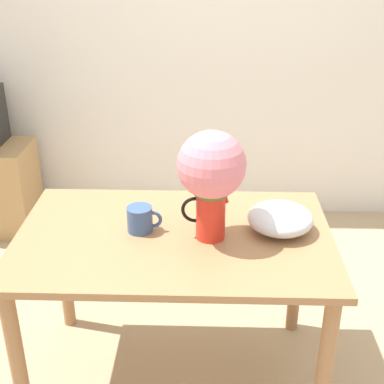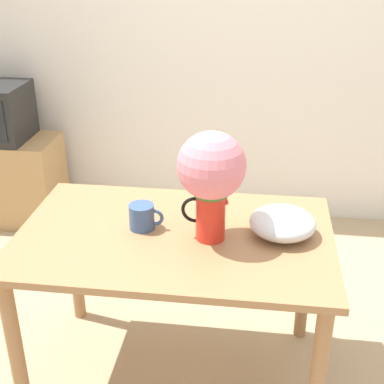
% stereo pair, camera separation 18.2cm
% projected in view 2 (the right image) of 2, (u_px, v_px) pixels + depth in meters
% --- Properties ---
extents(ground_plane, '(12.00, 12.00, 0.00)m').
position_uv_depth(ground_plane, '(199.00, 366.00, 2.49)').
color(ground_plane, tan).
extents(wall_back, '(8.00, 0.05, 2.60)m').
position_uv_depth(wall_back, '(230.00, 25.00, 3.36)').
color(wall_back, silver).
rests_on(wall_back, ground_plane).
extents(table, '(1.26, 0.80, 0.74)m').
position_uv_depth(table, '(175.00, 256.00, 2.18)').
color(table, '#A3754C').
rests_on(table, ground_plane).
extents(flower_vase, '(0.26, 0.26, 0.44)m').
position_uv_depth(flower_vase, '(211.00, 174.00, 1.98)').
color(flower_vase, red).
rests_on(flower_vase, table).
extents(coffee_mug, '(0.14, 0.10, 0.10)m').
position_uv_depth(coffee_mug, '(143.00, 217.00, 2.15)').
color(coffee_mug, '#385689').
rests_on(coffee_mug, table).
extents(white_bowl, '(0.26, 0.26, 0.11)m').
position_uv_depth(white_bowl, '(282.00, 223.00, 2.10)').
color(white_bowl, silver).
rests_on(white_bowl, table).
extents(tv_stand, '(0.73, 0.40, 0.59)m').
position_uv_depth(tv_stand, '(6.00, 179.00, 3.67)').
color(tv_stand, tan).
rests_on(tv_stand, ground_plane).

